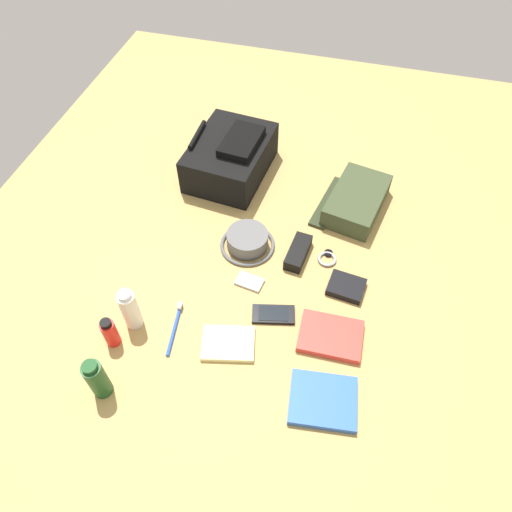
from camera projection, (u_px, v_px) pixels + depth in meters
name	position (u px, v px, depth m)	size (l,w,h in m)	color
ground_plane	(256.00, 266.00, 1.57)	(2.64, 2.02, 0.02)	tan
backpack	(231.00, 157.00, 1.77)	(0.37, 0.29, 0.17)	black
toiletry_pouch	(355.00, 201.00, 1.68)	(0.30, 0.26, 0.08)	#384228
bucket_hat	(247.00, 241.00, 1.58)	(0.18, 0.18, 0.06)	#5E5E5E
shampoo_bottle	(97.00, 379.00, 1.24)	(0.05, 0.05, 0.15)	#19471E
sunscreen_spray	(110.00, 332.00, 1.34)	(0.04, 0.04, 0.11)	red
toothpaste_tube	(130.00, 309.00, 1.36)	(0.05, 0.05, 0.15)	white
paperback_novel	(323.00, 401.00, 1.26)	(0.17, 0.19, 0.02)	blue
travel_guidebook	(330.00, 336.00, 1.38)	(0.14, 0.18, 0.02)	red
cell_phone	(273.00, 314.00, 1.43)	(0.09, 0.14, 0.01)	black
media_player	(249.00, 282.00, 1.51)	(0.06, 0.09, 0.01)	#B7B7BC
wristwatch	(327.00, 258.00, 1.56)	(0.07, 0.06, 0.01)	#99999E
toothbrush	(175.00, 325.00, 1.41)	(0.18, 0.03, 0.02)	blue
wallet	(346.00, 287.00, 1.49)	(0.09, 0.11, 0.02)	black
notepad	(228.00, 343.00, 1.37)	(0.11, 0.15, 0.02)	beige
sunglasses_case	(298.00, 252.00, 1.56)	(0.14, 0.06, 0.04)	black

